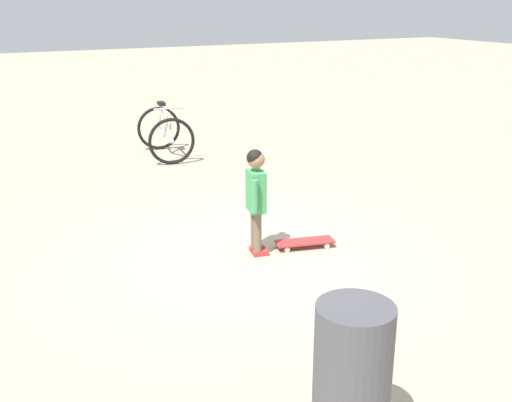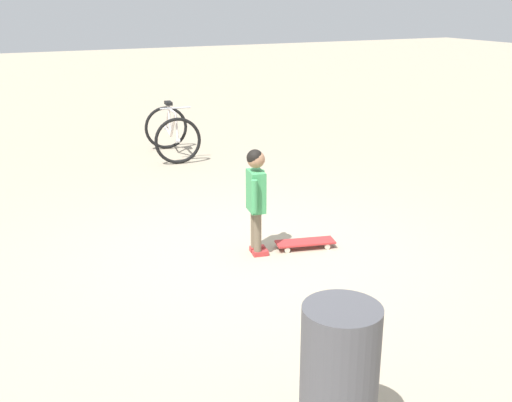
# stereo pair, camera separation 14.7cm
# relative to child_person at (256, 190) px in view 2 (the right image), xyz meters

# --- Properties ---
(ground_plane) EXTENTS (50.00, 50.00, 0.00)m
(ground_plane) POSITION_rel_child_person_xyz_m (-0.02, 0.06, -0.66)
(ground_plane) COLOR tan
(child_person) EXTENTS (0.34, 0.27, 1.06)m
(child_person) POSITION_rel_child_person_xyz_m (0.00, 0.00, 0.00)
(child_person) COLOR brown
(child_person) RESTS_ON ground
(skateboard) EXTENTS (0.32, 0.62, 0.07)m
(skateboard) POSITION_rel_child_person_xyz_m (-0.09, -0.51, -0.60)
(skateboard) COLOR #B22D2D
(skateboard) RESTS_ON ground
(bicycle_near) EXTENTS (1.16, 0.85, 0.85)m
(bicycle_near) POSITION_rel_child_person_xyz_m (4.12, -0.49, -0.28)
(bicycle_near) COLOR black
(bicycle_near) RESTS_ON ground
(trash_bin) EXTENTS (0.43, 0.43, 0.89)m
(trash_bin) POSITION_rel_child_person_xyz_m (-2.69, 0.79, -0.21)
(trash_bin) COLOR #4C4C51
(trash_bin) RESTS_ON ground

